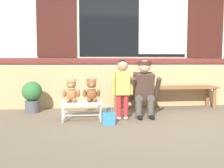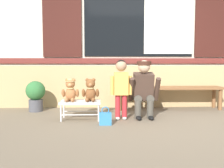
# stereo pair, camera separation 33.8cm
# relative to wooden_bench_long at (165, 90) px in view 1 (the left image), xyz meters

# --- Properties ---
(ground_plane) EXTENTS (60.00, 60.00, 0.00)m
(ground_plane) POSITION_rel_wooden_bench_long_xyz_m (-0.49, -1.06, -0.37)
(ground_plane) COLOR #756651
(brick_low_wall) EXTENTS (7.71, 0.25, 0.85)m
(brick_low_wall) POSITION_rel_wooden_bench_long_xyz_m (-0.49, 0.37, 0.05)
(brick_low_wall) COLOR tan
(brick_low_wall) RESTS_ON ground
(shop_facade) EXTENTS (7.86, 0.26, 3.46)m
(shop_facade) POSITION_rel_wooden_bench_long_xyz_m (-0.49, 0.88, 1.37)
(shop_facade) COLOR beige
(shop_facade) RESTS_ON ground
(wooden_bench_long) EXTENTS (2.10, 0.40, 0.44)m
(wooden_bench_long) POSITION_rel_wooden_bench_long_xyz_m (0.00, 0.00, 0.00)
(wooden_bench_long) COLOR brown
(wooden_bench_long) RESTS_ON ground
(small_display_bench) EXTENTS (0.64, 0.36, 0.30)m
(small_display_bench) POSITION_rel_wooden_bench_long_xyz_m (-1.65, -0.86, -0.11)
(small_display_bench) COLOR silver
(small_display_bench) RESTS_ON ground
(teddy_bear_with_hat) EXTENTS (0.28, 0.27, 0.36)m
(teddy_bear_with_hat) POSITION_rel_wooden_bench_long_xyz_m (-1.81, -0.86, 0.10)
(teddy_bear_with_hat) COLOR #A86B3D
(teddy_bear_with_hat) RESTS_ON small_display_bench
(teddy_bear_plain) EXTENTS (0.28, 0.26, 0.36)m
(teddy_bear_plain) POSITION_rel_wooden_bench_long_xyz_m (-1.49, -0.86, 0.09)
(teddy_bear_plain) COLOR brown
(teddy_bear_plain) RESTS_ON small_display_bench
(child_standing) EXTENTS (0.35, 0.18, 0.96)m
(child_standing) POSITION_rel_wooden_bench_long_xyz_m (-1.00, -0.88, 0.22)
(child_standing) COLOR #B7282D
(child_standing) RESTS_ON ground
(adult_crouching) EXTENTS (0.50, 0.49, 0.95)m
(adult_crouching) POSITION_rel_wooden_bench_long_xyz_m (-0.61, -0.76, 0.11)
(adult_crouching) COLOR #4C473D
(adult_crouching) RESTS_ON ground
(handbag_on_ground) EXTENTS (0.18, 0.11, 0.27)m
(handbag_on_ground) POSITION_rel_wooden_bench_long_xyz_m (-1.26, -1.22, -0.28)
(handbag_on_ground) COLOR teal
(handbag_on_ground) RESTS_ON ground
(potted_plant) EXTENTS (0.36, 0.36, 0.57)m
(potted_plant) POSITION_rel_wooden_bench_long_xyz_m (-2.55, -0.13, -0.05)
(potted_plant) COLOR #4C4C51
(potted_plant) RESTS_ON ground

